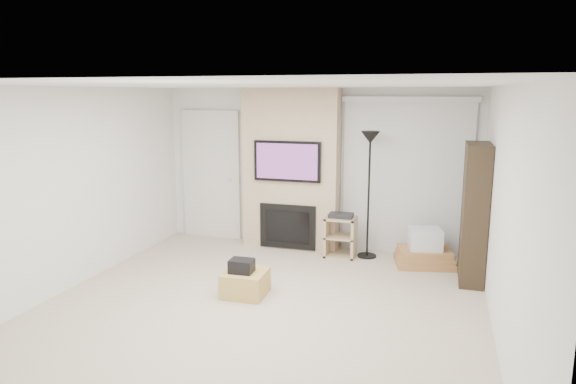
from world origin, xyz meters
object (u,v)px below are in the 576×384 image
(floor_lamp, at_px, (370,159))
(bookshelf, at_px, (474,213))
(ottoman, at_px, (245,283))
(box_stack, at_px, (425,251))
(av_stand, at_px, (341,234))

(floor_lamp, bearing_deg, bookshelf, -21.55)
(ottoman, xyz_separation_m, floor_lamp, (1.20, 1.91, 1.33))
(box_stack, bearing_deg, bookshelf, -35.35)
(av_stand, relative_size, box_stack, 0.73)
(bookshelf, bearing_deg, box_stack, 144.65)
(floor_lamp, bearing_deg, box_stack, -9.57)
(floor_lamp, xyz_separation_m, box_stack, (0.84, -0.14, -1.28))
(floor_lamp, bearing_deg, ottoman, -122.15)
(ottoman, height_order, bookshelf, bookshelf)
(av_stand, distance_m, bookshelf, 1.98)
(floor_lamp, height_order, av_stand, floor_lamp)
(ottoman, bearing_deg, box_stack, 40.96)
(ottoman, distance_m, floor_lamp, 2.62)
(av_stand, bearing_deg, box_stack, -2.90)
(floor_lamp, relative_size, av_stand, 2.85)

